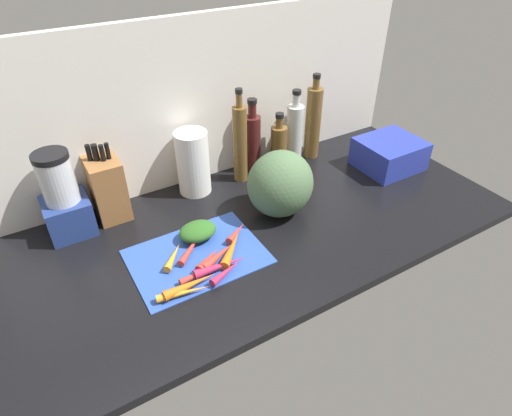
{
  "coord_description": "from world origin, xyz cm",
  "views": [
    {
      "loc": [
        -60.02,
        -98.16,
        90.68
      ],
      "look_at": [
        -5.75,
        -7.02,
        12.88
      ],
      "focal_mm": 30.2,
      "sensor_mm": 36.0,
      "label": 1
    }
  ],
  "objects": [
    {
      "name": "carrot_2",
      "position": [
        -21.55,
        -16.73,
        2.03
      ],
      "size": [
        12.11,
        6.47,
        2.46
      ],
      "primitive_type": "cone",
      "rotation": [
        0.0,
        1.57,
        0.35
      ],
      "color": "#B2264C",
      "rests_on": "cutting_board"
    },
    {
      "name": "ground_plane",
      "position": [
        0.0,
        0.0,
        -1.5
      ],
      "size": [
        170.0,
        80.0,
        3.0
      ],
      "primitive_type": "cube",
      "color": "black"
    },
    {
      "name": "bottle_4",
      "position": [
        42.7,
        29.01,
        15.35
      ],
      "size": [
        6.41,
        6.41,
        35.23
      ],
      "color": "brown",
      "rests_on": "ground_plane"
    },
    {
      "name": "winter_squash",
      "position": [
        9.15,
        2.01,
        11.64
      ],
      "size": [
        22.91,
        21.09,
        23.28
      ],
      "primitive_type": "ellipsoid",
      "color": "#4C6B47",
      "rests_on": "ground_plane"
    },
    {
      "name": "dish_rack",
      "position": [
        64.3,
        5.56,
        5.78
      ],
      "size": [
        23.81,
        21.24,
        11.56
      ],
      "primitive_type": "cube",
      "color": "#2838AD",
      "rests_on": "ground_plane"
    },
    {
      "name": "bottle_3",
      "position": [
        32.88,
        27.89,
        13.19
      ],
      "size": [
        6.62,
        6.62,
        31.21
      ],
      "color": "silver",
      "rests_on": "ground_plane"
    },
    {
      "name": "carrot_0",
      "position": [
        -35.46,
        -17.83,
        1.93
      ],
      "size": [
        14.97,
        5.29,
        2.26
      ],
      "primitive_type": "cone",
      "rotation": [
        0.0,
        1.57,
        -0.21
      ],
      "color": "orange",
      "rests_on": "cutting_board"
    },
    {
      "name": "paper_towel_roll",
      "position": [
        -10.53,
        29.5,
        11.97
      ],
      "size": [
        11.87,
        11.87,
        23.95
      ],
      "primitive_type": "cylinder",
      "color": "white",
      "rests_on": "ground_plane"
    },
    {
      "name": "carrot_6",
      "position": [
        -25.08,
        -0.89,
        1.9
      ],
      "size": [
        14.58,
        13.47,
        2.2
      ],
      "primitive_type": "cone",
      "rotation": [
        0.0,
        1.57,
        0.73
      ],
      "color": "red",
      "rests_on": "cutting_board"
    },
    {
      "name": "carrot_8",
      "position": [
        -32.7,
        -16.42,
        2.3
      ],
      "size": [
        16.13,
        3.79,
        2.99
      ],
      "primitive_type": "cone",
      "rotation": [
        0.0,
        1.57,
        0.05
      ],
      "color": "orange",
      "rests_on": "cutting_board"
    },
    {
      "name": "carrot_7",
      "position": [
        -21.95,
        -13.97,
        2.24
      ],
      "size": [
        16.56,
        3.91,
        2.87
      ],
      "primitive_type": "cone",
      "rotation": [
        0.0,
        1.57,
        -0.06
      ],
      "color": "#B2264C",
      "rests_on": "cutting_board"
    },
    {
      "name": "cutting_board",
      "position": [
        -25.43,
        -4.59,
        0.4
      ],
      "size": [
        40.13,
        29.34,
        0.8
      ],
      "primitive_type": "cube",
      "color": "#2D51B7",
      "rests_on": "ground_plane"
    },
    {
      "name": "carrot_greens_pile",
      "position": [
        -21.61,
        2.87,
        3.4
      ],
      "size": [
        12.28,
        9.45,
        5.2
      ],
      "primitive_type": "ellipsoid",
      "color": "#2D6023",
      "rests_on": "cutting_board"
    },
    {
      "name": "blender_appliance",
      "position": [
        -55.48,
        28.23,
        12.52
      ],
      "size": [
        14.04,
        14.04,
        29.15
      ],
      "color": "navy",
      "rests_on": "ground_plane"
    },
    {
      "name": "knife_block",
      "position": [
        -41.4,
        31.18,
        11.01
      ],
      "size": [
        10.36,
        14.97,
        27.04
      ],
      "color": "#905E33",
      "rests_on": "ground_plane"
    },
    {
      "name": "carrot_9",
      "position": [
        -28.64,
        -13.27,
        1.81
      ],
      "size": [
        12.42,
        2.93,
        2.03
      ],
      "primitive_type": "cone",
      "rotation": [
        0.0,
        1.57,
        0.07
      ],
      "color": "red",
      "rests_on": "cutting_board"
    },
    {
      "name": "carrot_1",
      "position": [
        -10.52,
        -2.71,
        2.1
      ],
      "size": [
        9.75,
        7.73,
        2.59
      ],
      "primitive_type": "cone",
      "rotation": [
        0.0,
        1.57,
        0.59
      ],
      "color": "red",
      "rests_on": "cutting_board"
    },
    {
      "name": "carrot_4",
      "position": [
        -24.02,
        -9.84,
        2.38
      ],
      "size": [
        10.13,
        8.2,
        3.15
      ],
      "primitive_type": "cone",
      "rotation": [
        0.0,
        1.57,
        0.59
      ],
      "color": "red",
      "rests_on": "cutting_board"
    },
    {
      "name": "carrot_3",
      "position": [
        -20.45,
        -9.77,
        2.37
      ],
      "size": [
        14.13,
        8.32,
        3.14
      ],
      "primitive_type": "cone",
      "rotation": [
        0.0,
        1.57,
        0.4
      ],
      "color": "red",
      "rests_on": "cutting_board"
    },
    {
      "name": "bottle_0",
      "position": [
        8.13,
        27.89,
        15.69
      ],
      "size": [
        5.31,
        5.31,
        36.5
      ],
      "color": "brown",
      "rests_on": "ground_plane"
    },
    {
      "name": "carrot_5",
      "position": [
        -32.38,
        -2.82,
        2.03
      ],
      "size": [
        9.44,
        10.37,
        2.47
      ],
      "primitive_type": "cone",
      "rotation": [
        0.0,
        1.57,
        0.86
      ],
      "color": "orange",
      "rests_on": "cutting_board"
    },
    {
      "name": "wall_back",
      "position": [
        0.0,
        38.5,
        30.0
      ],
      "size": [
        170.0,
        3.0,
        60.0
      ],
      "primitive_type": "cube",
      "color": "silver",
      "rests_on": "ground_plane"
    },
    {
      "name": "carrot_10",
      "position": [
        -15.73,
        -9.04,
        2.38
      ],
      "size": [
        13.44,
        13.8,
        3.15
      ],
      "primitive_type": "cone",
      "rotation": [
        0.0,
        1.57,
        0.81
      ],
      "color": "orange",
      "rests_on": "cutting_board"
    },
    {
      "name": "bottle_1",
      "position": [
        15.9,
        32.17,
        12.36
      ],
      "size": [
        6.63,
        6.63,
        29.68
      ],
      "color": "#471919",
      "rests_on": "ground_plane"
    },
    {
      "name": "bottle_2",
      "position": [
        24.67,
        26.71,
        9.94
      ],
      "size": [
        6.45,
        6.45,
        24.15
      ],
      "color": "brown",
      "rests_on": "ground_plane"
    }
  ]
}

